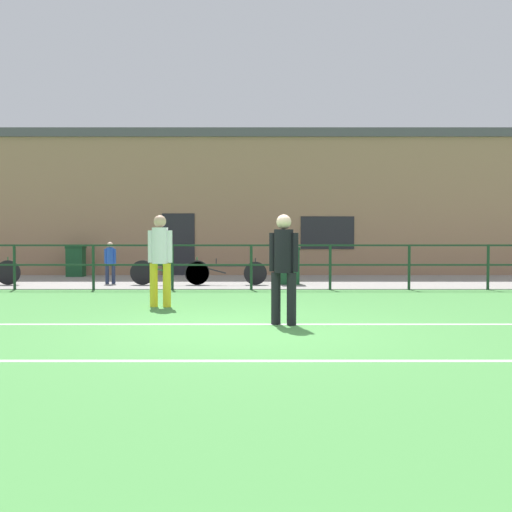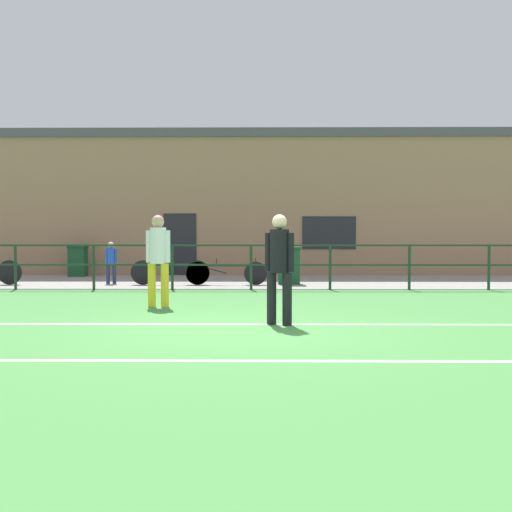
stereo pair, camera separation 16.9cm
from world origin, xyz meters
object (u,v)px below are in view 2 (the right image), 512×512
object	(u,v)px
bicycle_parked_1	(170,272)
trash_bin_1	(289,265)
player_goalkeeper	(279,262)
bicycle_parked_0	(227,273)
player_striker	(158,255)
spectator_child	(111,260)
trash_bin_0	(78,261)

from	to	relation	value
bicycle_parked_1	trash_bin_1	bearing A→B (deg)	5.09
player_goalkeeper	bicycle_parked_0	bearing A→B (deg)	120.05
player_striker	spectator_child	distance (m)	5.49
bicycle_parked_0	trash_bin_0	bearing A→B (deg)	148.37
player_striker	trash_bin_0	xyz separation A→B (m)	(-4.03, 7.78, -0.49)
trash_bin_1	trash_bin_0	bearing A→B (deg)	157.35
player_striker	trash_bin_0	distance (m)	8.78
player_striker	bicycle_parked_1	distance (m)	4.73
bicycle_parked_1	trash_bin_1	size ratio (longest dim) A/B	2.10
bicycle_parked_1	trash_bin_1	world-z (taller)	trash_bin_1
trash_bin_0	trash_bin_1	bearing A→B (deg)	-22.65
bicycle_parked_0	bicycle_parked_1	bearing A→B (deg)	180.00
player_goalkeeper	spectator_child	distance (m)	8.55
spectator_child	bicycle_parked_1	bearing A→B (deg)	156.49
bicycle_parked_0	spectator_child	bearing A→B (deg)	173.79
trash_bin_0	player_goalkeeper	bearing A→B (deg)	-57.76
player_striker	trash_bin_1	xyz separation A→B (m)	(2.76, 4.95, -0.47)
bicycle_parked_0	bicycle_parked_1	distance (m)	1.55
player_striker	trash_bin_1	distance (m)	5.69
bicycle_parked_1	trash_bin_1	distance (m)	3.28
player_goalkeeper	player_striker	distance (m)	3.21
spectator_child	trash_bin_1	distance (m)	4.98
trash_bin_1	player_goalkeeper	bearing A→B (deg)	-93.72
player_striker	bicycle_parked_1	world-z (taller)	player_striker
player_striker	bicycle_parked_0	size ratio (longest dim) A/B	0.80
bicycle_parked_0	trash_bin_0	world-z (taller)	trash_bin_0
spectator_child	bicycle_parked_1	distance (m)	1.78
trash_bin_1	spectator_child	bearing A→B (deg)	179.26
player_goalkeeper	bicycle_parked_0	world-z (taller)	player_goalkeeper
player_striker	bicycle_parked_1	size ratio (longest dim) A/B	0.82
player_goalkeeper	trash_bin_1	world-z (taller)	player_goalkeeper
player_goalkeeper	bicycle_parked_0	distance (m)	7.04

